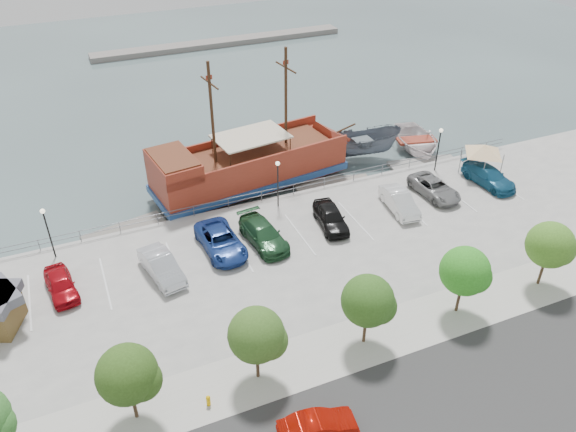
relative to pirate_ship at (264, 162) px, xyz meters
name	(u,v)px	position (x,y,z in m)	size (l,w,h in m)	color
ground	(310,259)	(-0.93, -12.16, -2.19)	(160.00, 160.00, 0.00)	#425052
street	(434,411)	(-0.93, -28.16, -1.18)	(100.00, 8.00, 0.04)	#303030
sidewalk	(377,337)	(-0.93, -22.16, -1.17)	(100.00, 4.00, 0.05)	#B1ACA4
seawall_railing	(272,193)	(-0.93, -4.36, -0.66)	(50.00, 0.06, 1.00)	slate
far_shore	(221,43)	(9.07, 42.84, -1.79)	(40.00, 3.00, 0.80)	gray
pirate_ship	(264,162)	(0.00, 0.00, 0.00)	(20.96, 8.25, 13.06)	maroon
patrol_boat	(362,146)	(10.69, 0.57, -0.68)	(2.94, 7.81, 3.02)	#555C68
speedboat	(416,142)	(16.99, 0.25, -1.37)	(5.62, 7.87, 1.63)	silver
dock_west	(124,230)	(-13.58, -2.96, -2.00)	(6.73, 1.92, 0.38)	slate
dock_mid	(332,184)	(5.65, -2.96, -1.99)	(7.07, 2.02, 0.40)	gray
dock_east	(423,164)	(15.70, -2.96, -1.99)	(6.87, 1.96, 0.39)	gray
canopy_tent	(485,145)	(18.38, -7.96, 1.89)	(5.00, 5.00, 3.53)	slate
street_sedan	(318,427)	(-7.42, -27.00, -0.50)	(1.46, 4.17, 1.37)	#9E0D03
fire_hydrant	(208,400)	(-12.14, -22.96, -0.79)	(0.25, 0.25, 0.73)	#E9AD00
lamp_post_left	(46,225)	(-18.93, -5.66, 1.75)	(0.36, 0.36, 4.28)	black
lamp_post_mid	(278,176)	(-0.93, -5.66, 1.75)	(0.36, 0.36, 4.28)	black
lamp_post_right	(439,142)	(15.07, -5.66, 1.75)	(0.36, 0.36, 4.28)	black
tree_b	(130,376)	(-15.78, -22.24, 2.11)	(3.30, 3.20, 5.00)	#473321
tree_c	(259,336)	(-8.78, -22.24, 2.11)	(3.30, 3.20, 5.00)	#473321
tree_d	(370,302)	(-1.78, -22.24, 2.11)	(3.30, 3.20, 5.00)	#473321
tree_e	(467,272)	(5.22, -22.24, 2.11)	(3.30, 3.20, 5.00)	#473321
tree_f	(552,246)	(12.22, -22.24, 2.11)	(3.30, 3.20, 5.00)	#473321
parked_car_a	(61,284)	(-18.77, -10.08, -0.45)	(1.75, 4.36, 1.48)	#A60912
parked_car_b	(162,266)	(-12.01, -10.96, -0.36)	(1.76, 5.05, 1.66)	silver
parked_car_c	(221,241)	(-7.23, -9.67, -0.38)	(2.69, 5.83, 1.62)	navy
parked_car_d	(263,234)	(-3.95, -10.10, -0.37)	(2.28, 5.61, 1.63)	#1E4727
parked_car_e	(331,217)	(1.85, -10.04, -0.35)	(1.97, 4.89, 1.67)	black
parked_car_f	(400,202)	(8.20, -10.20, -0.37)	(1.72, 4.94, 1.63)	white
parked_car_g	(434,188)	(12.29, -9.38, -0.46)	(2.43, 5.27, 1.46)	gray
parked_car_h	(489,176)	(17.91, -9.71, -0.39)	(2.24, 5.50, 1.60)	#185275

